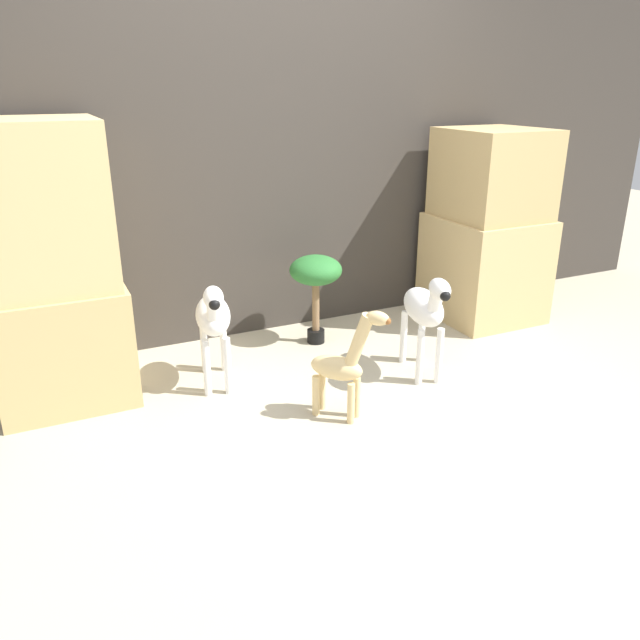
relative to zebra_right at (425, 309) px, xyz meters
name	(u,v)px	position (x,y,z in m)	size (l,w,h in m)	color
ground_plane	(378,414)	(-0.45, -0.29, -0.40)	(14.00, 14.00, 0.00)	#B2A88E
wall_back	(273,159)	(-0.45, 1.06, 0.70)	(6.40, 0.08, 2.20)	#38332D
rock_pillar_left	(51,271)	(-1.82, 0.63, 0.28)	(0.65, 0.69, 1.40)	tan
rock_pillar_right	(487,230)	(0.91, 0.63, 0.22)	(0.65, 0.69, 1.27)	tan
zebra_right	(425,309)	(0.00, 0.00, 0.00)	(0.28, 0.54, 0.62)	white
zebra_left	(213,317)	(-1.08, 0.37, 0.00)	(0.27, 0.54, 0.62)	white
giraffe_figurine	(343,365)	(-0.62, -0.24, -0.11)	(0.32, 0.36, 0.58)	#E0C184
potted_palm_front	(316,275)	(-0.34, 0.68, 0.05)	(0.32, 0.32, 0.57)	black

